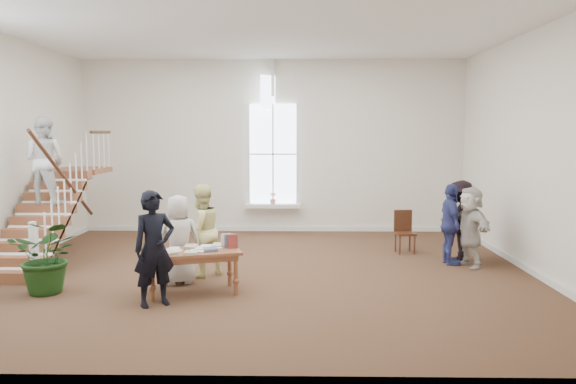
{
  "coord_description": "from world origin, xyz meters",
  "views": [
    {
      "loc": [
        0.66,
        -10.28,
        2.6
      ],
      "look_at": [
        0.47,
        0.4,
        1.47
      ],
      "focal_mm": 35.0,
      "sensor_mm": 36.0,
      "label": 1
    }
  ],
  "objects_px": {
    "library_table": "(192,255)",
    "side_chair": "(404,229)",
    "elderly_woman": "(179,239)",
    "police_officer": "(154,248)",
    "woman_cluster_c": "(470,227)",
    "woman_cluster_b": "(460,220)",
    "person_yellow": "(201,231)",
    "woman_cluster_a": "(451,224)",
    "floor_plant": "(48,256)"
  },
  "relations": [
    {
      "from": "woman_cluster_a",
      "to": "floor_plant",
      "type": "bearing_deg",
      "value": 105.2
    },
    {
      "from": "woman_cluster_c",
      "to": "floor_plant",
      "type": "xyz_separation_m",
      "value": [
        -7.4,
        -1.95,
        -0.18
      ]
    },
    {
      "from": "elderly_woman",
      "to": "woman_cluster_b",
      "type": "distance_m",
      "value": 5.75
    },
    {
      "from": "elderly_woman",
      "to": "side_chair",
      "type": "height_order",
      "value": "elderly_woman"
    },
    {
      "from": "woman_cluster_c",
      "to": "library_table",
      "type": "bearing_deg",
      "value": -87.76
    },
    {
      "from": "person_yellow",
      "to": "woman_cluster_a",
      "type": "xyz_separation_m",
      "value": [
        4.78,
        1.02,
        -0.04
      ]
    },
    {
      "from": "library_table",
      "to": "elderly_woman",
      "type": "relative_size",
      "value": 1.07
    },
    {
      "from": "person_yellow",
      "to": "floor_plant",
      "type": "distance_m",
      "value": 2.57
    },
    {
      "from": "side_chair",
      "to": "woman_cluster_b",
      "type": "bearing_deg",
      "value": -39.0
    },
    {
      "from": "person_yellow",
      "to": "woman_cluster_c",
      "type": "relative_size",
      "value": 1.07
    },
    {
      "from": "woman_cluster_c",
      "to": "person_yellow",
      "type": "bearing_deg",
      "value": -99.39
    },
    {
      "from": "police_officer",
      "to": "woman_cluster_a",
      "type": "distance_m",
      "value": 5.87
    },
    {
      "from": "library_table",
      "to": "woman_cluster_a",
      "type": "height_order",
      "value": "woman_cluster_a"
    },
    {
      "from": "library_table",
      "to": "police_officer",
      "type": "distance_m",
      "value": 0.82
    },
    {
      "from": "person_yellow",
      "to": "floor_plant",
      "type": "bearing_deg",
      "value": -14.26
    },
    {
      "from": "woman_cluster_a",
      "to": "side_chair",
      "type": "distance_m",
      "value": 1.34
    },
    {
      "from": "elderly_woman",
      "to": "woman_cluster_a",
      "type": "bearing_deg",
      "value": -179.23
    },
    {
      "from": "library_table",
      "to": "side_chair",
      "type": "xyz_separation_m",
      "value": [
        4.03,
        3.22,
        -0.12
      ]
    },
    {
      "from": "elderly_woman",
      "to": "woman_cluster_a",
      "type": "height_order",
      "value": "woman_cluster_a"
    },
    {
      "from": "elderly_woman",
      "to": "woman_cluster_c",
      "type": "distance_m",
      "value": 5.56
    },
    {
      "from": "woman_cluster_b",
      "to": "woman_cluster_c",
      "type": "xyz_separation_m",
      "value": [
        0.0,
        -0.65,
        -0.03
      ]
    },
    {
      "from": "elderly_woman",
      "to": "woman_cluster_b",
      "type": "xyz_separation_m",
      "value": [
        5.4,
        1.97,
        0.04
      ]
    },
    {
      "from": "woman_cluster_c",
      "to": "elderly_woman",
      "type": "bearing_deg",
      "value": -94.79
    },
    {
      "from": "elderly_woman",
      "to": "side_chair",
      "type": "xyz_separation_m",
      "value": [
        4.37,
        2.62,
        -0.26
      ]
    },
    {
      "from": "elderly_woman",
      "to": "woman_cluster_b",
      "type": "bearing_deg",
      "value": -175.86
    },
    {
      "from": "police_officer",
      "to": "woman_cluster_b",
      "type": "distance_m",
      "value": 6.37
    },
    {
      "from": "person_yellow",
      "to": "side_chair",
      "type": "relative_size",
      "value": 1.82
    },
    {
      "from": "police_officer",
      "to": "woman_cluster_b",
      "type": "relative_size",
      "value": 1.07
    },
    {
      "from": "floor_plant",
      "to": "side_chair",
      "type": "height_order",
      "value": "floor_plant"
    },
    {
      "from": "library_table",
      "to": "woman_cluster_b",
      "type": "distance_m",
      "value": 5.68
    },
    {
      "from": "elderly_woman",
      "to": "floor_plant",
      "type": "height_order",
      "value": "elderly_woman"
    },
    {
      "from": "person_yellow",
      "to": "woman_cluster_b",
      "type": "distance_m",
      "value": 5.31
    },
    {
      "from": "police_officer",
      "to": "woman_cluster_c",
      "type": "relative_size",
      "value": 1.11
    },
    {
      "from": "police_officer",
      "to": "person_yellow",
      "type": "distance_m",
      "value": 1.8
    },
    {
      "from": "woman_cluster_a",
      "to": "woman_cluster_b",
      "type": "xyz_separation_m",
      "value": [
        0.32,
        0.45,
        0.01
      ]
    },
    {
      "from": "person_yellow",
      "to": "side_chair",
      "type": "distance_m",
      "value": 4.6
    },
    {
      "from": "elderly_woman",
      "to": "woman_cluster_c",
      "type": "bearing_deg",
      "value": 177.84
    },
    {
      "from": "person_yellow",
      "to": "side_chair",
      "type": "height_order",
      "value": "person_yellow"
    },
    {
      "from": "library_table",
      "to": "side_chair",
      "type": "height_order",
      "value": "side_chair"
    },
    {
      "from": "library_table",
      "to": "woman_cluster_c",
      "type": "height_order",
      "value": "woman_cluster_c"
    },
    {
      "from": "police_officer",
      "to": "woman_cluster_c",
      "type": "height_order",
      "value": "police_officer"
    },
    {
      "from": "person_yellow",
      "to": "woman_cluster_a",
      "type": "distance_m",
      "value": 4.89
    },
    {
      "from": "library_table",
      "to": "police_officer",
      "type": "relative_size",
      "value": 0.95
    },
    {
      "from": "elderly_woman",
      "to": "woman_cluster_a",
      "type": "xyz_separation_m",
      "value": [
        5.08,
        1.52,
        0.03
      ]
    },
    {
      "from": "person_yellow",
      "to": "woman_cluster_a",
      "type": "bearing_deg",
      "value": 151.85
    },
    {
      "from": "elderly_woman",
      "to": "woman_cluster_a",
      "type": "distance_m",
      "value": 5.3
    },
    {
      "from": "library_table",
      "to": "woman_cluster_a",
      "type": "distance_m",
      "value": 5.19
    },
    {
      "from": "police_officer",
      "to": "woman_cluster_b",
      "type": "height_order",
      "value": "police_officer"
    },
    {
      "from": "woman_cluster_b",
      "to": "woman_cluster_c",
      "type": "distance_m",
      "value": 0.65
    },
    {
      "from": "person_yellow",
      "to": "police_officer",
      "type": "bearing_deg",
      "value": 36.86
    }
  ]
}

